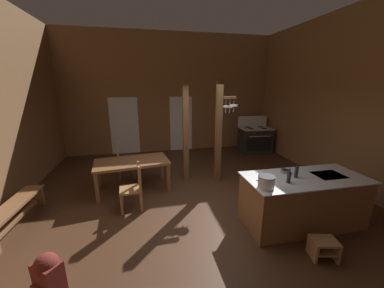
{
  "coord_description": "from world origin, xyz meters",
  "views": [
    {
      "loc": [
        -1.0,
        -4.04,
        2.52
      ],
      "look_at": [
        0.1,
        1.01,
        1.11
      ],
      "focal_mm": 20.72,
      "sensor_mm": 36.0,
      "label": 1
    }
  ],
  "objects_px": {
    "bottle_tall_on_counter": "(296,172)",
    "step_stool": "(324,247)",
    "bench_along_left_wall": "(14,211)",
    "ladderback_chair_near_window": "(124,161)",
    "mixing_bowl_on_counter": "(285,171)",
    "kitchen_island": "(302,200)",
    "dining_table": "(132,164)",
    "bottle_short_on_counter": "(289,177)",
    "stove_range": "(255,140)",
    "stockpot_on_counter": "(266,182)",
    "backpack": "(48,275)",
    "ladderback_chair_by_post": "(133,188)"
  },
  "relations": [
    {
      "from": "bottle_tall_on_counter",
      "to": "step_stool",
      "type": "bearing_deg",
      "value": -94.21
    },
    {
      "from": "bench_along_left_wall",
      "to": "ladderback_chair_near_window",
      "type": "bearing_deg",
      "value": 46.74
    },
    {
      "from": "mixing_bowl_on_counter",
      "to": "bench_along_left_wall",
      "type": "bearing_deg",
      "value": 171.07
    },
    {
      "from": "kitchen_island",
      "to": "dining_table",
      "type": "xyz_separation_m",
      "value": [
        -3.09,
        2.06,
        0.19
      ]
    },
    {
      "from": "bottle_tall_on_counter",
      "to": "bottle_short_on_counter",
      "type": "relative_size",
      "value": 1.02
    },
    {
      "from": "ladderback_chair_near_window",
      "to": "bottle_tall_on_counter",
      "type": "xyz_separation_m",
      "value": [
        3.16,
        -2.87,
        0.57
      ]
    },
    {
      "from": "kitchen_island",
      "to": "stove_range",
      "type": "height_order",
      "value": "stove_range"
    },
    {
      "from": "bench_along_left_wall",
      "to": "bottle_tall_on_counter",
      "type": "xyz_separation_m",
      "value": [
        4.93,
        -0.99,
        0.72
      ]
    },
    {
      "from": "kitchen_island",
      "to": "step_stool",
      "type": "xyz_separation_m",
      "value": [
        -0.25,
        -0.83,
        -0.28
      ]
    },
    {
      "from": "stockpot_on_counter",
      "to": "backpack",
      "type": "bearing_deg",
      "value": -171.95
    },
    {
      "from": "kitchen_island",
      "to": "stove_range",
      "type": "xyz_separation_m",
      "value": [
        1.3,
        4.28,
        0.02
      ]
    },
    {
      "from": "step_stool",
      "to": "stove_range",
      "type": "bearing_deg",
      "value": 73.17
    },
    {
      "from": "step_stool",
      "to": "ladderback_chair_by_post",
      "type": "relative_size",
      "value": 0.44
    },
    {
      "from": "bottle_short_on_counter",
      "to": "kitchen_island",
      "type": "bearing_deg",
      "value": 17.75
    },
    {
      "from": "kitchen_island",
      "to": "stockpot_on_counter",
      "type": "relative_size",
      "value": 6.41
    },
    {
      "from": "step_stool",
      "to": "mixing_bowl_on_counter",
      "type": "height_order",
      "value": "mixing_bowl_on_counter"
    },
    {
      "from": "ladderback_chair_by_post",
      "to": "mixing_bowl_on_counter",
      "type": "distance_m",
      "value": 2.99
    },
    {
      "from": "ladderback_chair_near_window",
      "to": "bench_along_left_wall",
      "type": "bearing_deg",
      "value": -133.26
    },
    {
      "from": "bottle_tall_on_counter",
      "to": "bottle_short_on_counter",
      "type": "xyz_separation_m",
      "value": [
        -0.27,
        -0.17,
        -0.0
      ]
    },
    {
      "from": "mixing_bowl_on_counter",
      "to": "bottle_short_on_counter",
      "type": "height_order",
      "value": "bottle_short_on_counter"
    },
    {
      "from": "ladderback_chair_by_post",
      "to": "bottle_tall_on_counter",
      "type": "xyz_separation_m",
      "value": [
        2.85,
        -1.16,
        0.57
      ]
    },
    {
      "from": "kitchen_island",
      "to": "stove_range",
      "type": "bearing_deg",
      "value": 73.12
    },
    {
      "from": "kitchen_island",
      "to": "stockpot_on_counter",
      "type": "height_order",
      "value": "stockpot_on_counter"
    },
    {
      "from": "dining_table",
      "to": "bottle_short_on_counter",
      "type": "height_order",
      "value": "bottle_short_on_counter"
    },
    {
      "from": "bench_along_left_wall",
      "to": "mixing_bowl_on_counter",
      "type": "relative_size",
      "value": 9.24
    },
    {
      "from": "step_stool",
      "to": "bottle_short_on_counter",
      "type": "xyz_separation_m",
      "value": [
        -0.21,
        0.69,
        0.84
      ]
    },
    {
      "from": "backpack",
      "to": "bottle_tall_on_counter",
      "type": "relative_size",
      "value": 2.28
    },
    {
      "from": "mixing_bowl_on_counter",
      "to": "bottle_short_on_counter",
      "type": "xyz_separation_m",
      "value": [
        -0.21,
        -0.39,
        0.07
      ]
    },
    {
      "from": "dining_table",
      "to": "bench_along_left_wall",
      "type": "distance_m",
      "value": 2.31
    },
    {
      "from": "kitchen_island",
      "to": "mixing_bowl_on_counter",
      "type": "bearing_deg",
      "value": 134.68
    },
    {
      "from": "bottle_tall_on_counter",
      "to": "ladderback_chair_by_post",
      "type": "bearing_deg",
      "value": 157.84
    },
    {
      "from": "step_stool",
      "to": "ladderback_chair_near_window",
      "type": "distance_m",
      "value": 4.86
    },
    {
      "from": "ladderback_chair_near_window",
      "to": "stockpot_on_counter",
      "type": "bearing_deg",
      "value": -52.02
    },
    {
      "from": "dining_table",
      "to": "ladderback_chair_near_window",
      "type": "bearing_deg",
      "value": 107.38
    },
    {
      "from": "backpack",
      "to": "ladderback_chair_near_window",
      "type": "bearing_deg",
      "value": 80.08
    },
    {
      "from": "stockpot_on_counter",
      "to": "stove_range",
      "type": "bearing_deg",
      "value": 63.84
    },
    {
      "from": "kitchen_island",
      "to": "ladderback_chair_near_window",
      "type": "relative_size",
      "value": 2.28
    },
    {
      "from": "ladderback_chair_near_window",
      "to": "dining_table",
      "type": "bearing_deg",
      "value": -72.62
    },
    {
      "from": "dining_table",
      "to": "stove_range",
      "type": "bearing_deg",
      "value": 26.8
    },
    {
      "from": "kitchen_island",
      "to": "ladderback_chair_near_window",
      "type": "distance_m",
      "value": 4.42
    },
    {
      "from": "stove_range",
      "to": "stockpot_on_counter",
      "type": "relative_size",
      "value": 3.9
    },
    {
      "from": "bottle_tall_on_counter",
      "to": "stove_range",
      "type": "bearing_deg",
      "value": 70.78
    },
    {
      "from": "backpack",
      "to": "mixing_bowl_on_counter",
      "type": "distance_m",
      "value": 3.89
    },
    {
      "from": "step_stool",
      "to": "stockpot_on_counter",
      "type": "height_order",
      "value": "stockpot_on_counter"
    },
    {
      "from": "step_stool",
      "to": "mixing_bowl_on_counter",
      "type": "relative_size",
      "value": 2.43
    },
    {
      "from": "ladderback_chair_by_post",
      "to": "backpack",
      "type": "xyz_separation_m",
      "value": [
        -0.93,
        -1.84,
        -0.14
      ]
    },
    {
      "from": "dining_table",
      "to": "bottle_tall_on_counter",
      "type": "distance_m",
      "value": 3.57
    },
    {
      "from": "dining_table",
      "to": "bottle_tall_on_counter",
      "type": "xyz_separation_m",
      "value": [
        2.9,
        -2.04,
        0.37
      ]
    },
    {
      "from": "bottle_tall_on_counter",
      "to": "ladderback_chair_near_window",
      "type": "bearing_deg",
      "value": 137.79
    },
    {
      "from": "kitchen_island",
      "to": "ladderback_chair_by_post",
      "type": "distance_m",
      "value": 3.26
    }
  ]
}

